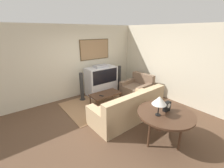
{
  "coord_description": "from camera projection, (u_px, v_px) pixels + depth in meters",
  "views": [
    {
      "loc": [
        -2.34,
        -3.17,
        2.5
      ],
      "look_at": [
        0.61,
        0.68,
        0.75
      ],
      "focal_mm": 24.0,
      "sensor_mm": 36.0,
      "label": 1
    }
  ],
  "objects": [
    {
      "name": "mantel_clock",
      "position": [
        167.0,
        106.0,
        3.4
      ],
      "size": [
        0.18,
        0.1,
        0.22
      ],
      "color": "black",
      "rests_on": "console_table"
    },
    {
      "name": "couch",
      "position": [
        128.0,
        109.0,
        4.38
      ],
      "size": [
        2.24,
        1.0,
        0.92
      ],
      "rotation": [
        0.0,
        0.0,
        3.17
      ],
      "color": "tan",
      "rests_on": "ground_plane"
    },
    {
      "name": "console_table",
      "position": [
        165.0,
        115.0,
        3.38
      ],
      "size": [
        1.26,
        1.26,
        0.75
      ],
      "color": "#472D1E",
      "rests_on": "ground_plane"
    },
    {
      "name": "tv",
      "position": [
        101.0,
        80.0,
        6.07
      ],
      "size": [
        1.23,
        0.61,
        1.22
      ],
      "color": "silver",
      "rests_on": "ground_plane"
    },
    {
      "name": "coffee_table",
      "position": [
        106.0,
        94.0,
        5.32
      ],
      "size": [
        1.09,
        0.56,
        0.38
      ],
      "color": "#472D1E",
      "rests_on": "ground_plane"
    },
    {
      "name": "armchair",
      "position": [
        137.0,
        89.0,
        5.96
      ],
      "size": [
        1.05,
        1.07,
        0.86
      ],
      "rotation": [
        0.0,
        0.0,
        -1.49
      ],
      "color": "brown",
      "rests_on": "ground_plane"
    },
    {
      "name": "area_rug",
      "position": [
        101.0,
        103.0,
        5.42
      ],
      "size": [
        2.51,
        1.79,
        0.01
      ],
      "color": "#99704C",
      "rests_on": "ground_plane"
    },
    {
      "name": "table_lamp",
      "position": [
        159.0,
        101.0,
        3.14
      ],
      "size": [
        0.31,
        0.31,
        0.45
      ],
      "color": "black",
      "rests_on": "console_table"
    },
    {
      "name": "wall_back",
      "position": [
        76.0,
        62.0,
        5.69
      ],
      "size": [
        12.0,
        0.1,
        2.7
      ],
      "color": "beige",
      "rests_on": "ground_plane"
    },
    {
      "name": "speaker_tower_left",
      "position": [
        82.0,
        87.0,
        5.53
      ],
      "size": [
        0.22,
        0.22,
        1.06
      ],
      "color": "black",
      "rests_on": "ground_plane"
    },
    {
      "name": "speaker_tower_right",
      "position": [
        119.0,
        78.0,
        6.57
      ],
      "size": [
        0.22,
        0.22,
        1.06
      ],
      "color": "black",
      "rests_on": "ground_plane"
    },
    {
      "name": "wall_right",
      "position": [
        166.0,
        63.0,
        5.6
      ],
      "size": [
        0.06,
        12.0,
        2.7
      ],
      "color": "beige",
      "rests_on": "ground_plane"
    },
    {
      "name": "ground_plane",
      "position": [
        110.0,
        117.0,
        4.55
      ],
      "size": [
        12.0,
        12.0,
        0.0
      ],
      "primitive_type": "plane",
      "color": "brown"
    },
    {
      "name": "remote",
      "position": [
        102.0,
        96.0,
        5.1
      ],
      "size": [
        0.11,
        0.16,
        0.02
      ],
      "color": "black",
      "rests_on": "coffee_table"
    }
  ]
}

